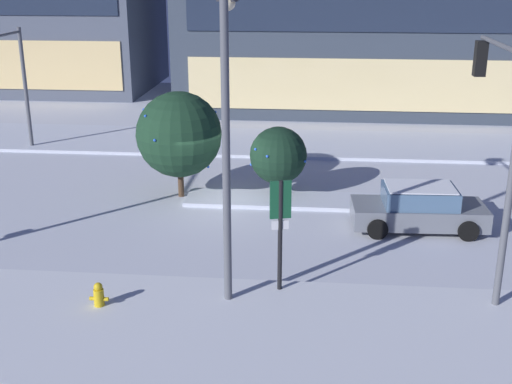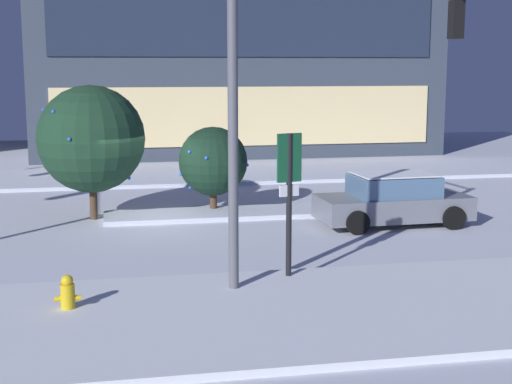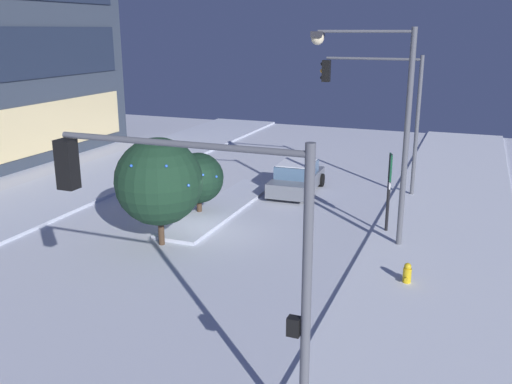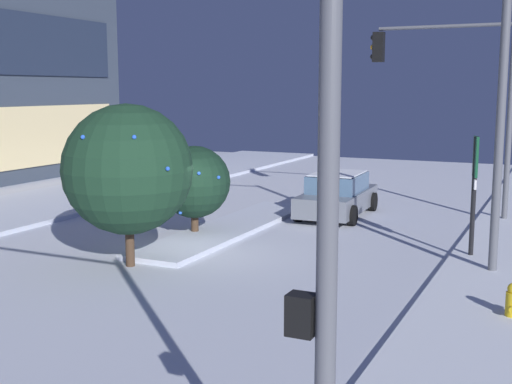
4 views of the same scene
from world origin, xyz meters
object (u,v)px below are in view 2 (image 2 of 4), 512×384
at_px(traffic_light_corner_near_right, 503,64).
at_px(decorated_tree_left_of_median, 213,161).
at_px(parking_info_sign, 289,188).
at_px(fire_hydrant, 68,296).
at_px(car_near, 393,201).
at_px(street_lamp_arched, 220,39).
at_px(decorated_tree_median, 91,139).

height_order(traffic_light_corner_near_right, decorated_tree_left_of_median, traffic_light_corner_near_right).
bearing_deg(parking_info_sign, fire_hydrant, 91.27).
bearing_deg(car_near, traffic_light_corner_near_right, -72.99).
height_order(car_near, parking_info_sign, parking_info_sign).
distance_m(fire_hydrant, parking_info_sign, 4.93).
height_order(street_lamp_arched, parking_info_sign, street_lamp_arched).
relative_size(car_near, decorated_tree_median, 1.12).
distance_m(traffic_light_corner_near_right, decorated_tree_median, 11.55).
relative_size(parking_info_sign, decorated_tree_median, 0.79).
bearing_deg(street_lamp_arched, fire_hydrant, 111.75).
height_order(car_near, street_lamp_arched, street_lamp_arched).
bearing_deg(fire_hydrant, street_lamp_arched, 28.00).
height_order(street_lamp_arched, fire_hydrant, street_lamp_arched).
height_order(traffic_light_corner_near_right, decorated_tree_median, traffic_light_corner_near_right).
bearing_deg(traffic_light_corner_near_right, parking_info_sign, 105.02).
height_order(car_near, decorated_tree_median, decorated_tree_median).
relative_size(fire_hydrant, decorated_tree_median, 0.19).
relative_size(fire_hydrant, parking_info_sign, 0.24).
xyz_separation_m(car_near, parking_info_sign, (-4.26, -4.96, 1.31)).
bearing_deg(street_lamp_arched, parking_info_sign, -108.90).
bearing_deg(decorated_tree_left_of_median, decorated_tree_median, -175.26).
bearing_deg(street_lamp_arched, decorated_tree_left_of_median, -12.86).
xyz_separation_m(traffic_light_corner_near_right, decorated_tree_left_of_median, (-6.00, 6.31, -2.94)).
relative_size(fire_hydrant, decorated_tree_left_of_median, 0.29).
relative_size(traffic_light_corner_near_right, parking_info_sign, 2.07).
bearing_deg(street_lamp_arched, decorated_tree_median, 14.83).
distance_m(street_lamp_arched, decorated_tree_left_of_median, 8.27).
relative_size(car_near, parking_info_sign, 1.42).
bearing_deg(parking_info_sign, car_near, -55.93).
distance_m(parking_info_sign, decorated_tree_left_of_median, 7.81).
height_order(fire_hydrant, parking_info_sign, parking_info_sign).
relative_size(street_lamp_arched, decorated_tree_left_of_median, 2.88).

